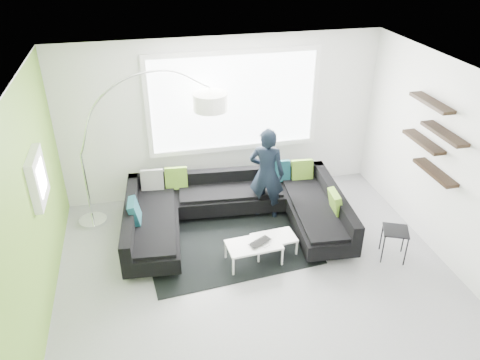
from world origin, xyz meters
name	(u,v)px	position (x,y,z in m)	size (l,w,h in m)	color
ground	(258,277)	(0.00, 0.00, 0.00)	(5.50, 5.50, 0.00)	gray
room_shell	(259,155)	(0.04, 0.21, 1.81)	(5.54, 5.04, 2.82)	white
sectional_sofa	(235,215)	(-0.07, 1.14, 0.32)	(3.55, 2.37, 0.73)	black
rug	(228,243)	(-0.25, 0.84, 0.01)	(2.48, 1.80, 0.01)	black
coffee_table	(264,248)	(0.20, 0.41, 0.16)	(1.00, 0.58, 0.33)	white
arc_lamp	(81,155)	(-2.32, 1.93, 1.24)	(2.32, 0.71, 2.49)	white
side_table	(393,244)	(2.05, -0.01, 0.24)	(0.35, 0.35, 0.49)	black
person	(267,174)	(0.53, 1.50, 0.79)	(0.68, 0.58, 1.58)	black
laptop	(262,244)	(0.14, 0.28, 0.34)	(0.41, 0.36, 0.03)	black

